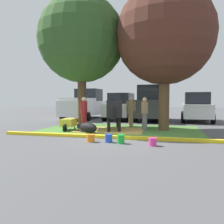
{
  "coord_description": "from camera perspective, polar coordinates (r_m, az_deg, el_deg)",
  "views": [
    {
      "loc": [
        2.06,
        -8.72,
        1.5
      ],
      "look_at": [
        -0.71,
        2.32,
        0.9
      ],
      "focal_mm": 36.52,
      "sensor_mm": 36.0,
      "label": 1
    }
  ],
  "objects": [
    {
      "name": "grass_island",
      "position": [
        11.46,
        2.0,
        -4.45
      ],
      "size": [
        7.79,
        4.84,
        0.02
      ],
      "primitive_type": "cube",
      "color": "#477A33",
      "rests_on": "ground"
    },
    {
      "name": "wheelbarrow",
      "position": [
        11.41,
        -10.91,
        -2.64
      ],
      "size": [
        0.69,
        1.62,
        0.63
      ],
      "color": "gold",
      "rests_on": "ground"
    },
    {
      "name": "ground_plane",
      "position": [
        9.09,
        0.8,
        -6.48
      ],
      "size": [
        80.0,
        80.0,
        0.0
      ],
      "primitive_type": "plane",
      "color": "#4C4C4F"
    },
    {
      "name": "calf_lying",
      "position": [
        10.46,
        -6.12,
        -3.93
      ],
      "size": [
        1.27,
        1.0,
        0.48
      ],
      "color": "black",
      "rests_on": "ground"
    },
    {
      "name": "sedan_blue",
      "position": [
        17.36,
        2.36,
        1.31
      ],
      "size": [
        2.16,
        4.47,
        2.02
      ],
      "color": "#B7B7BC",
      "rests_on": "ground"
    },
    {
      "name": "shade_tree_left",
      "position": [
        12.66,
        -7.61,
        17.53
      ],
      "size": [
        4.55,
        4.55,
        6.97
      ],
      "color": "#4C3823",
      "rests_on": "ground"
    },
    {
      "name": "pickup_truck_maroon",
      "position": [
        18.44,
        -6.79,
        1.79
      ],
      "size": [
        2.39,
        5.48,
        2.42
      ],
      "color": "silver",
      "rests_on": "ground"
    },
    {
      "name": "shade_tree_right",
      "position": [
        11.9,
        13.07,
        18.14
      ],
      "size": [
        4.79,
        4.79,
        7.04
      ],
      "color": "brown",
      "rests_on": "ground"
    },
    {
      "name": "person_handler",
      "position": [
        12.87,
        4.73,
        0.32
      ],
      "size": [
        0.53,
        0.34,
        1.67
      ],
      "color": "#9E7F5B",
      "rests_on": "ground"
    },
    {
      "name": "hatchback_white",
      "position": [
        16.94,
        20.39,
        1.08
      ],
      "size": [
        2.16,
        4.47,
        2.02
      ],
      "color": "silver",
      "rests_on": "ground"
    },
    {
      "name": "hay_bedding",
      "position": [
        11.19,
        -0.37,
        -4.56
      ],
      "size": [
        3.28,
        2.5,
        0.04
      ],
      "primitive_type": "cube",
      "rotation": [
        0.0,
        0.0,
        0.03
      ],
      "color": "tan",
      "rests_on": "ground"
    },
    {
      "name": "bucket_orange",
      "position": [
        8.24,
        -5.37,
        -6.47
      ],
      "size": [
        0.31,
        0.31,
        0.27
      ],
      "color": "orange",
      "rests_on": "ground"
    },
    {
      "name": "bucket_green",
      "position": [
        7.91,
        2.22,
        -6.73
      ],
      "size": [
        0.28,
        0.28,
        0.31
      ],
      "color": "green",
      "rests_on": "ground"
    },
    {
      "name": "bucket_blue",
      "position": [
        8.13,
        -0.84,
        -6.53
      ],
      "size": [
        0.29,
        0.29,
        0.29
      ],
      "color": "blue",
      "rests_on": "ground"
    },
    {
      "name": "person_visitor_far",
      "position": [
        11.38,
        8.16,
        -0.13
      ],
      "size": [
        0.34,
        0.53,
        1.64
      ],
      "color": "slate",
      "rests_on": "ground"
    },
    {
      "name": "curb_yellow",
      "position": [
        8.99,
        -1.45,
        -6.2
      ],
      "size": [
        8.99,
        0.24,
        0.12
      ],
      "primitive_type": "cube",
      "color": "yellow",
      "rests_on": "ground"
    },
    {
      "name": "suv_dark_grey",
      "position": [
        16.76,
        10.02,
        2.18
      ],
      "size": [
        2.27,
        4.68,
        2.52
      ],
      "color": "#3D3D42",
      "rests_on": "ground"
    },
    {
      "name": "person_visitor_near",
      "position": [
        11.31,
        -7.05,
        -0.09
      ],
      "size": [
        0.34,
        0.49,
        1.66
      ],
      "color": "maroon",
      "rests_on": "ground"
    },
    {
      "name": "cow_holstein",
      "position": [
        11.38,
        0.36,
        0.91
      ],
      "size": [
        1.28,
        3.07,
        1.54
      ],
      "color": "black",
      "rests_on": "ground"
    },
    {
      "name": "bucket_pink",
      "position": [
        7.63,
        10.13,
        -7.3
      ],
      "size": [
        0.28,
        0.28,
        0.27
      ],
      "color": "#EA3893",
      "rests_on": "ground"
    }
  ]
}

